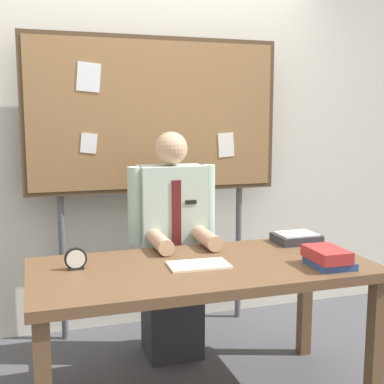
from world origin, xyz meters
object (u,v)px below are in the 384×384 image
Objects in this scene: desk at (203,281)px; bulletin_board at (155,119)px; book_stack at (328,258)px; person at (172,254)px; desk_clock at (76,260)px; open_notebook at (199,265)px; paper_tray at (296,238)px.

bulletin_board is (-0.00, 1.00, 0.82)m from desk.
book_stack is (0.59, -0.23, 0.13)m from desk.
desk is 1.22× the size of person.
book_stack is at bearing -54.05° from person.
bulletin_board is at bearing 54.92° from desk_clock.
bulletin_board is 1.52m from book_stack.
open_notebook is at bearing -12.31° from desk_clock.
open_notebook is (-0.03, -0.02, 0.09)m from desk.
book_stack is 0.95× the size of paper_tray.
book_stack reaches higher than desk.
person is 12.84× the size of desk_clock.
person is 0.77m from paper_tray.
paper_tray is (0.69, 0.27, 0.12)m from desk.
bulletin_board is 6.67× the size of open_notebook.
paper_tray is (0.69, -0.32, 0.13)m from person.
paper_tray is at bearing 78.61° from book_stack.
desk_clock is at bearing -125.08° from bulletin_board.
desk is 5.68× the size of open_notebook.
book_stack reaches higher than open_notebook.
open_notebook is 1.17× the size of paper_tray.
desk is at bearing -9.99° from desk_clock.
desk is at bearing -158.76° from paper_tray.
person is at bearing 155.27° from paper_tray.
open_notebook is at bearing 161.46° from book_stack.
book_stack is at bearing -64.39° from bulletin_board.
desk_clock is at bearing 170.01° from desk.
paper_tray is (0.72, 0.29, 0.02)m from open_notebook.
book_stack is at bearing -21.10° from desk.
person is at bearing 37.16° from desk_clock.
person is at bearing -89.97° from bulletin_board.
desk_clock is (-1.21, 0.34, 0.00)m from book_stack.
desk is 0.65m from desk_clock.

